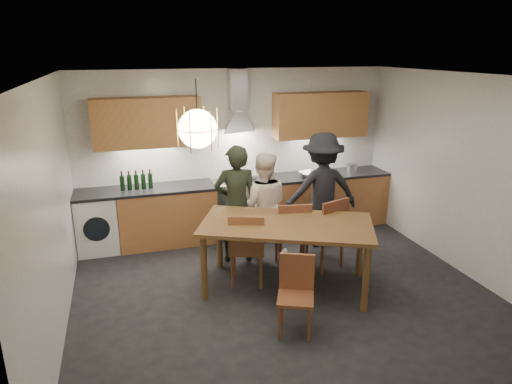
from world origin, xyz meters
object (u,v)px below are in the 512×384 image
object	(u,v)px
dining_table	(287,231)
person_right	(322,190)
person_left	(236,204)
stock_pot	(352,168)
chair_front	(296,288)
mixing_bowl	(309,174)
chair_back_left	(247,245)
person_mid	(263,205)
wine_bottles	(136,180)

from	to	relation	value
dining_table	person_right	bearing A→B (deg)	73.71
person_left	stock_pot	world-z (taller)	person_left
person_left	chair_front	bearing A→B (deg)	103.35
mixing_bowl	stock_pot	distance (m)	0.80
dining_table	chair_back_left	bearing A→B (deg)	-177.96
dining_table	stock_pot	bearing A→B (deg)	69.40
chair_back_left	person_mid	world-z (taller)	person_mid
person_left	mixing_bowl	world-z (taller)	person_left
chair_front	person_left	bearing A→B (deg)	119.97
dining_table	stock_pot	distance (m)	2.59
chair_back_left	chair_front	world-z (taller)	chair_back_left
person_left	person_right	bearing A→B (deg)	-165.51
person_left	person_mid	distance (m)	0.41
chair_back_left	person_right	size ratio (longest dim) A/B	0.56
person_mid	person_right	distance (m)	0.98
chair_back_left	stock_pot	bearing A→B (deg)	-126.64
person_right	wine_bottles	world-z (taller)	person_right
dining_table	person_mid	distance (m)	0.99
chair_back_left	person_mid	xyz separation A→B (m)	(0.46, 0.80, 0.21)
person_mid	person_right	world-z (taller)	person_right
chair_back_left	wine_bottles	world-z (taller)	wine_bottles
person_mid	wine_bottles	size ratio (longest dim) A/B	3.25
chair_back_left	chair_front	size ratio (longest dim) A/B	1.17
chair_front	chair_back_left	bearing A→B (deg)	127.55
chair_front	stock_pot	xyz separation A→B (m)	(2.05, 2.67, 0.49)
person_left	person_right	distance (m)	1.37
chair_front	person_mid	distance (m)	1.88
chair_front	stock_pot	bearing A→B (deg)	76.72
stock_pot	wine_bottles	xyz separation A→B (m)	(-3.51, 0.03, 0.08)
person_mid	mixing_bowl	bearing A→B (deg)	-124.39
wine_bottles	stock_pot	bearing A→B (deg)	-0.56
chair_back_left	stock_pot	distance (m)	2.84
person_right	stock_pot	bearing A→B (deg)	-136.09
chair_back_left	mixing_bowl	world-z (taller)	mixing_bowl
chair_front	mixing_bowl	distance (m)	2.93
person_right	mixing_bowl	world-z (taller)	person_right
mixing_bowl	person_left	bearing A→B (deg)	-150.70
wine_bottles	mixing_bowl	bearing A→B (deg)	-2.05
mixing_bowl	dining_table	bearing A→B (deg)	-120.73
dining_table	stock_pot	xyz separation A→B (m)	(1.84, 1.82, 0.19)
chair_front	person_right	bearing A→B (deg)	83.31
chair_front	wine_bottles	size ratio (longest dim) A/B	1.76
person_right	mixing_bowl	size ratio (longest dim) A/B	5.42
dining_table	person_mid	size ratio (longest dim) A/B	1.51
chair_back_left	mixing_bowl	size ratio (longest dim) A/B	3.05
person_left	chair_back_left	bearing A→B (deg)	92.67
dining_table	person_mid	bearing A→B (deg)	114.15
person_left	stock_pot	bearing A→B (deg)	-151.23
chair_back_left	chair_front	distance (m)	1.08
dining_table	person_mid	xyz separation A→B (m)	(0.01, 0.99, -0.01)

